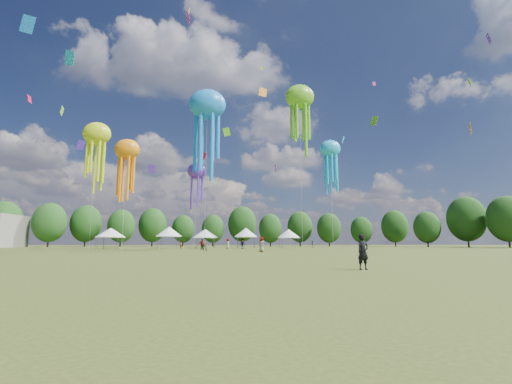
{
  "coord_description": "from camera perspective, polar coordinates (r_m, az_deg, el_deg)",
  "views": [
    {
      "loc": [
        0.91,
        -17.68,
        1.2
      ],
      "look_at": [
        3.33,
        15.0,
        6.0
      ],
      "focal_mm": 24.23,
      "sensor_mm": 36.0,
      "label": 1
    }
  ],
  "objects": [
    {
      "name": "spectator_near",
      "position": [
        51.98,
        -8.42,
        -8.51
      ],
      "size": [
        1.15,
        1.04,
        1.92
      ],
      "primitive_type": "imported",
      "rotation": [
        0.0,
        0.0,
        2.72
      ],
      "color": "gray",
      "rests_on": "ground"
    },
    {
      "name": "show_kites",
      "position": [
        59.76,
        -7.16,
        9.91
      ],
      "size": [
        42.53,
        16.64,
        31.41
      ],
      "color": "orange",
      "rests_on": "ground"
    },
    {
      "name": "festival_tents",
      "position": [
        71.88,
        -9.26,
        -6.65
      ],
      "size": [
        40.27,
        10.69,
        4.36
      ],
      "color": "#47474C",
      "rests_on": "ground"
    },
    {
      "name": "small_kites",
      "position": [
        65.39,
        -5.01,
        18.14
      ],
      "size": [
        68.61,
        63.96,
        45.58
      ],
      "color": "orange",
      "rests_on": "ground"
    },
    {
      "name": "ground",
      "position": [
        17.75,
        -7.31,
        -12.14
      ],
      "size": [
        300.0,
        300.0,
        0.0
      ],
      "primitive_type": "plane",
      "color": "#384416",
      "rests_on": "ground"
    },
    {
      "name": "observer_main",
      "position": [
        16.34,
        17.25,
        -9.4
      ],
      "size": [
        0.67,
        0.54,
        1.58
      ],
      "primitive_type": "imported",
      "rotation": [
        0.0,
        0.0,
        0.32
      ],
      "color": "black",
      "rests_on": "ground"
    },
    {
      "name": "treeline",
      "position": [
        80.52,
        -7.65,
        -4.45
      ],
      "size": [
        201.57,
        95.24,
        13.43
      ],
      "color": "#38281C",
      "rests_on": "ground"
    },
    {
      "name": "spectators_far",
      "position": [
        61.98,
        -3.22,
        -8.59
      ],
      "size": [
        27.53,
        33.51,
        1.93
      ],
      "color": "gray",
      "rests_on": "ground"
    }
  ]
}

